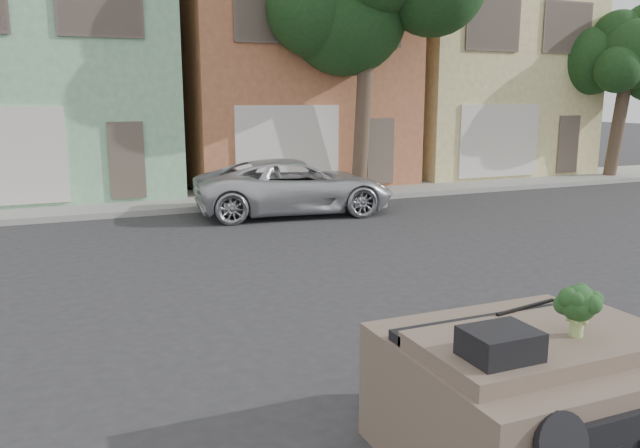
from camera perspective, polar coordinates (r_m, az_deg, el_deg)
ground_plane at (r=7.79m, az=3.28°, el=-9.94°), size 120.00×120.00×0.00m
sidewalk at (r=17.52m, az=-12.02°, el=2.09°), size 40.00×3.00×0.15m
townhouse_mint at (r=21.03m, az=-24.28°, el=12.98°), size 7.20×8.20×7.55m
townhouse_tan at (r=22.23m, az=-4.03°, el=13.79°), size 7.20×8.20×7.55m
townhouse_beige at (r=25.67m, az=12.47°, el=13.24°), size 7.20×8.20×7.55m
silver_pickup at (r=15.66m, az=-2.32°, el=0.96°), size 5.17×2.84×1.37m
tree_near at (r=18.31m, az=4.01°, el=15.80°), size 4.40×4.00×8.50m
tree_far at (r=24.45m, az=25.77°, el=10.68°), size 3.20×3.00×6.00m
car_dashboard at (r=5.27m, az=18.35°, el=-14.74°), size 2.00×1.80×1.12m
instrument_hump at (r=4.42m, az=16.14°, el=-10.47°), size 0.48×0.38×0.20m
wiper_arm at (r=5.50m, az=18.33°, el=-7.22°), size 0.69×0.15×0.02m
broccoli at (r=4.96m, az=22.51°, el=-7.30°), size 0.38×0.38×0.40m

